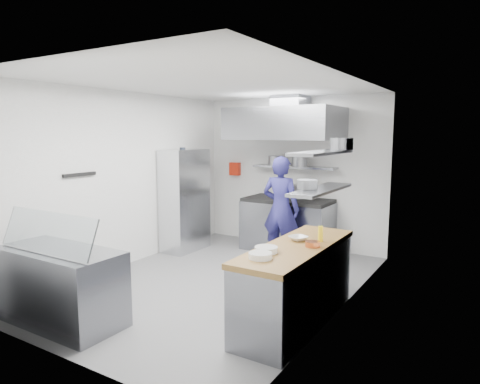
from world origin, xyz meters
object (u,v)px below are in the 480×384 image
Objects in this scene: chef at (281,209)px; display_case at (61,286)px; gas_range at (287,226)px; wire_rack at (185,200)px.

chef is 3.66m from display_case.
chef reaches higher than gas_range.
wire_rack is (-1.63, -0.94, 0.48)m from gas_range.
chef is at bearing 10.02° from wire_rack.
display_case is at bearing 71.01° from chef.
chef is 1.18× the size of display_case.
gas_range is at bearing 77.90° from display_case.
gas_range is 1.94m from wire_rack.
chef reaches higher than display_case.
gas_range is 0.86× the size of wire_rack.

